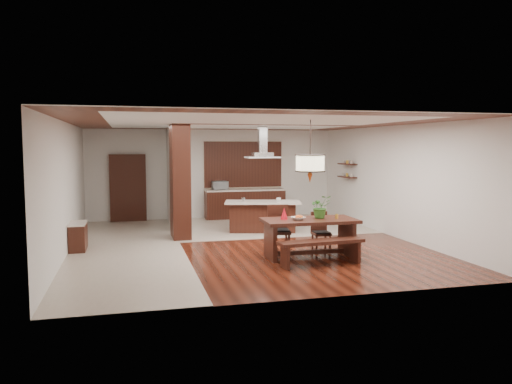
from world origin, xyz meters
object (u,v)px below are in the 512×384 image
object	(u,v)px
dining_bench	(321,253)
range_hood	(262,142)
dining_table	(309,229)
pendant_lantern	(310,151)
microwave	(220,185)
foliage_plant	(320,207)
dining_chair_right	(321,231)
fruit_bowl	(298,218)
kitchen_island	(262,216)
island_cup	(279,199)
dining_chair_left	(279,229)
hallway_console	(78,236)

from	to	relation	value
dining_bench	range_hood	size ratio (longest dim) A/B	1.97
dining_table	pendant_lantern	world-z (taller)	pendant_lantern
dining_table	microwave	size ratio (longest dim) A/B	4.05
pendant_lantern	foliage_plant	xyz separation A→B (m)	(0.27, 0.06, -1.18)
dining_chair_right	fruit_bowl	bearing A→B (deg)	-136.42
dining_table	microwave	bearing A→B (deg)	97.96
dining_table	kitchen_island	size ratio (longest dim) A/B	0.90
dining_chair_right	island_cup	world-z (taller)	island_cup
dining_table	dining_chair_right	xyz separation A→B (m)	(0.50, 0.59, -0.17)
dining_chair_right	dining_chair_left	bearing A→B (deg)	-178.11
dining_bench	pendant_lantern	distance (m)	2.12
foliage_plant	fruit_bowl	distance (m)	0.60
dining_table	dining_bench	size ratio (longest dim) A/B	1.12
dining_chair_left	dining_chair_right	world-z (taller)	dining_chair_left
kitchen_island	island_cup	world-z (taller)	island_cup
dining_table	dining_bench	xyz separation A→B (m)	(-0.01, -0.71, -0.35)
hallway_console	island_cup	size ratio (longest dim) A/B	6.98
hallway_console	dining_table	distance (m)	5.22
dining_bench	dining_chair_right	distance (m)	1.41
dining_chair_right	range_hood	xyz separation A→B (m)	(-0.65, 2.71, 2.03)
kitchen_island	microwave	world-z (taller)	microwave
dining_chair_left	dining_chair_right	size ratio (longest dim) A/B	1.21
kitchen_island	dining_chair_right	bearing A→B (deg)	-62.23
kitchen_island	island_cup	size ratio (longest dim) A/B	17.50
dining_chair_left	foliage_plant	size ratio (longest dim) A/B	2.14
foliage_plant	island_cup	xyz separation A→B (m)	(0.02, 3.11, -0.17)
dining_chair_left	island_cup	size ratio (longest dim) A/B	8.29
range_hood	island_cup	bearing A→B (deg)	-16.42
foliage_plant	island_cup	size ratio (longest dim) A/B	3.88
dining_chair_left	island_cup	distance (m)	2.70
microwave	dining_chair_right	bearing A→B (deg)	-81.42
hallway_console	pendant_lantern	distance (m)	5.56
range_hood	island_cup	size ratio (longest dim) A/B	7.14
foliage_plant	fruit_bowl	world-z (taller)	foliage_plant
dining_bench	pendant_lantern	world-z (taller)	pendant_lantern
island_cup	range_hood	bearing A→B (deg)	163.58
dining_bench	range_hood	distance (m)	4.59
island_cup	dining_bench	bearing A→B (deg)	-94.41
dining_bench	kitchen_island	xyz separation A→B (m)	(-0.13, 4.01, 0.18)
microwave	kitchen_island	bearing A→B (deg)	-80.86
dining_table	foliage_plant	size ratio (longest dim) A/B	4.07
dining_chair_left	kitchen_island	size ratio (longest dim) A/B	0.47
foliage_plant	fruit_bowl	xyz separation A→B (m)	(-0.55, -0.14, -0.21)
microwave	dining_table	bearing A→B (deg)	-87.43
foliage_plant	pendant_lantern	bearing A→B (deg)	-166.44
foliage_plant	microwave	bearing A→B (deg)	100.57
fruit_bowl	dining_chair_left	bearing A→B (deg)	106.14
island_cup	dining_chair_left	bearing A→B (deg)	-106.60
pendant_lantern	fruit_bowl	xyz separation A→B (m)	(-0.28, -0.08, -1.39)
dining_table	microwave	xyz separation A→B (m)	(-0.84, 5.99, 0.48)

